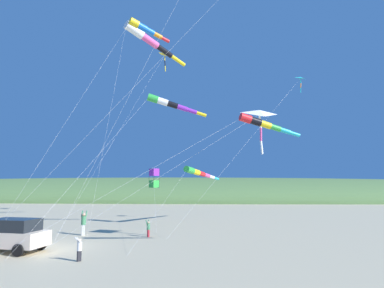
{
  "coord_description": "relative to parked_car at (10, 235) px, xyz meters",
  "views": [
    {
      "loc": [
        20.27,
        9.41,
        3.91
      ],
      "look_at": [
        -5.75,
        8.14,
        6.92
      ],
      "focal_mm": 31.23,
      "sensor_mm": 36.0,
      "label": 1
    }
  ],
  "objects": [
    {
      "name": "ground_plane",
      "position": [
        -1.35,
        1.9,
        -0.95
      ],
      "size": [
        600.0,
        600.0,
        0.0
      ],
      "primitive_type": "plane",
      "color": "#C6B58C"
    },
    {
      "name": "dune_ridge_grassy",
      "position": [
        -56.35,
        1.9,
        -0.95
      ],
      "size": [
        28.0,
        240.0,
        10.09
      ],
      "primitive_type": "ellipsoid",
      "color": "#567A42",
      "rests_on": "ground_plane"
    },
    {
      "name": "parked_car",
      "position": [
        0.0,
        0.0,
        0.0
      ],
      "size": [
        2.63,
        4.55,
        1.85
      ],
      "color": "beige",
      "rests_on": "ground_plane"
    },
    {
      "name": "person_adult_flyer",
      "position": [
        -6.14,
        1.95,
        0.03
      ],
      "size": [
        0.57,
        0.46,
        1.8
      ],
      "color": "silver",
      "rests_on": "ground_plane"
    },
    {
      "name": "person_child_green_jacket",
      "position": [
        2.06,
        4.85,
        -0.29
      ],
      "size": [
        0.43,
        0.43,
        1.22
      ],
      "color": "#232328",
      "rests_on": "ground_plane"
    },
    {
      "name": "person_child_grey_jacket",
      "position": [
        -5.6,
        6.95,
        -0.29
      ],
      "size": [
        0.44,
        0.42,
        1.21
      ],
      "color": "#B72833",
      "rests_on": "ground_plane"
    },
    {
      "name": "kite_windsock_white_trailing",
      "position": [
        0.03,
        14.38,
        6.29
      ],
      "size": [
        4.34,
        16.04,
        7.82
      ],
      "color": "red",
      "rests_on": "ground_plane"
    },
    {
      "name": "kite_box_orange_high_right",
      "position": [
        -12.73,
        6.17,
        3.37
      ],
      "size": [
        5.46,
        1.55,
        5.23
      ],
      "color": "purple",
      "rests_on": "ground_plane"
    },
    {
      "name": "kite_windsock_small_distant",
      "position": [
        -4.03,
        6.72,
        14.1
      ],
      "size": [
        4.83,
        10.28,
        15.63
      ],
      "color": "yellow",
      "rests_on": "ground_plane"
    },
    {
      "name": "kite_delta_black_fish_shape",
      "position": [
        -2.35,
        14.63,
        7.36
      ],
      "size": [
        5.16,
        13.57,
        8.8
      ],
      "color": "white",
      "rests_on": "ground_plane"
    },
    {
      "name": "kite_windsock_blue_topmost",
      "position": [
        -13.65,
        10.44,
        3.87
      ],
      "size": [
        18.92,
        5.57,
        5.42
      ],
      "color": "green",
      "rests_on": "ground_plane"
    },
    {
      "name": "kite_windsock_long_streamer_left",
      "position": [
        -9.28,
        7.97,
        9.75
      ],
      "size": [
        12.42,
        10.09,
        11.54
      ],
      "color": "green",
      "rests_on": "ground_plane"
    },
    {
      "name": "kite_delta_green_low_center",
      "position": [
        -11.31,
        19.77,
        12.41
      ],
      "size": [
        7.39,
        12.05,
        13.68
      ],
      "color": "#1EB7C6",
      "rests_on": "ground_plane"
    },
    {
      "name": "kite_windsock_purple_drifting",
      "position": [
        -11.21,
        5.7,
        16.44
      ],
      "size": [
        8.69,
        6.71,
        18.54
      ],
      "color": "white",
      "rests_on": "ground_plane"
    },
    {
      "name": "kite_delta_checkered_midright",
      "position": [
        -17.9,
        6.38,
        17.59
      ],
      "size": [
        13.23,
        7.05,
        18.87
      ],
      "color": "yellow",
      "rests_on": "ground_plane"
    }
  ]
}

